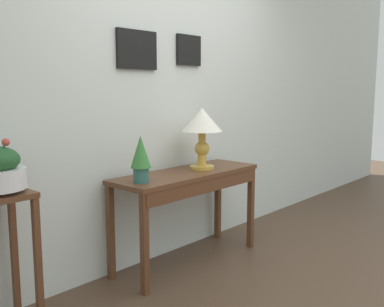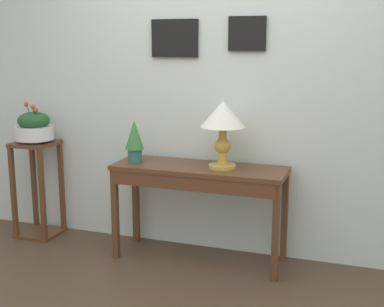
{
  "view_description": "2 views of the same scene",
  "coord_description": "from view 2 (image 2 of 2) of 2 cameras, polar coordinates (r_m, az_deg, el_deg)",
  "views": [
    {
      "loc": [
        -2.53,
        -1.02,
        1.36
      ],
      "look_at": [
        -0.09,
        1.2,
        0.88
      ],
      "focal_mm": 40.92,
      "sensor_mm": 36.0,
      "label": 1
    },
    {
      "loc": [
        1.09,
        -2.31,
        1.63
      ],
      "look_at": [
        -0.13,
        1.2,
        0.83
      ],
      "focal_mm": 49.17,
      "sensor_mm": 36.0,
      "label": 2
    }
  ],
  "objects": [
    {
      "name": "back_wall_with_art",
      "position": [
        4.02,
        3.51,
        8.81
      ],
      "size": [
        9.0,
        0.13,
        2.8
      ],
      "color": "silver",
      "rests_on": "ground"
    },
    {
      "name": "potted_plant_on_console",
      "position": [
        3.97,
        -6.26,
        1.57
      ],
      "size": [
        0.14,
        0.14,
        0.32
      ],
      "color": "#2D665B",
      "rests_on": "console_table"
    },
    {
      "name": "planter_bowl_wide",
      "position": [
        4.52,
        -16.76,
        2.76
      ],
      "size": [
        0.31,
        0.31,
        0.33
      ],
      "color": "silver",
      "rests_on": "pedestal_stand_left"
    },
    {
      "name": "console_table",
      "position": [
        3.86,
        0.69,
        -2.88
      ],
      "size": [
        1.28,
        0.43,
        0.73
      ],
      "color": "#56331E",
      "rests_on": "ground"
    },
    {
      "name": "pedestal_stand_left",
      "position": [
        4.63,
        -16.36,
        -3.73
      ],
      "size": [
        0.33,
        0.33,
        0.81
      ],
      "color": "#56331E",
      "rests_on": "ground"
    },
    {
      "name": "table_lamp",
      "position": [
        3.74,
        3.37,
        3.62
      ],
      "size": [
        0.32,
        0.32,
        0.49
      ],
      "color": "gold",
      "rests_on": "console_table"
    }
  ]
}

